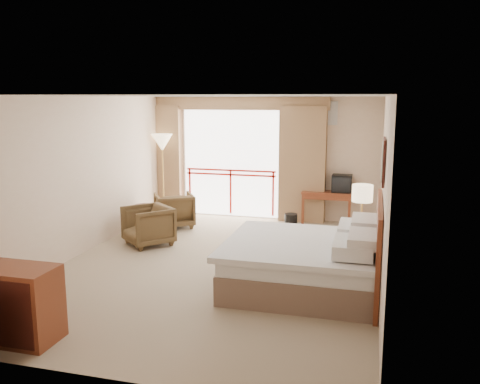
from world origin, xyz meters
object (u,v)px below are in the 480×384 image
(wastebasket, at_px, (291,222))
(dresser, at_px, (2,302))
(armchair_far, at_px, (175,226))
(side_table, at_px, (146,215))
(tv, at_px, (342,184))
(armchair_near, at_px, (149,245))
(bed, at_px, (307,262))
(nightstand, at_px, (360,242))
(table_lamp, at_px, (362,194))
(floor_lamp, at_px, (162,146))
(desk, at_px, (327,198))

(wastebasket, height_order, dresser, dresser)
(armchair_far, xyz_separation_m, side_table, (-0.32, -0.71, 0.39))
(tv, distance_m, armchair_near, 4.26)
(bed, distance_m, nightstand, 1.59)
(table_lamp, bearing_deg, bed, -115.12)
(wastebasket, xyz_separation_m, armchair_near, (-2.36, -1.79, -0.16))
(tv, xyz_separation_m, floor_lamp, (-3.98, -0.27, 0.73))
(nightstand, relative_size, dresser, 0.52)
(tv, bearing_deg, armchair_far, -142.12)
(tv, relative_size, floor_lamp, 0.22)
(nightstand, distance_m, armchair_near, 3.81)
(dresser, bearing_deg, nightstand, 47.22)
(bed, distance_m, tv, 3.95)
(side_table, bearing_deg, armchair_far, 65.66)
(bed, height_order, wastebasket, bed)
(wastebasket, distance_m, dresser, 6.08)
(desk, distance_m, armchair_far, 3.33)
(bed, distance_m, table_lamp, 1.80)
(nightstand, distance_m, wastebasket, 2.27)
(tv, xyz_separation_m, armchair_near, (-3.31, -2.53, -0.88))
(tv, relative_size, side_table, 0.72)
(bed, relative_size, tv, 5.14)
(dresser, bearing_deg, armchair_near, 91.94)
(desk, height_order, dresser, dresser)
(desk, bearing_deg, tv, -6.69)
(bed, height_order, desk, bed)
(nightstand, height_order, tv, tv)
(bed, bearing_deg, side_table, 149.28)
(table_lamp, bearing_deg, wastebasket, 130.34)
(nightstand, distance_m, armchair_far, 4.09)
(nightstand, xyz_separation_m, wastebasket, (-1.44, 1.75, -0.17))
(armchair_far, xyz_separation_m, armchair_near, (0.05, -1.38, 0.00))
(table_lamp, bearing_deg, floor_lamp, 154.15)
(dresser, bearing_deg, side_table, 96.55)
(nightstand, bearing_deg, table_lamp, 94.96)
(table_lamp, relative_size, dresser, 0.47)
(nightstand, xyz_separation_m, table_lamp, (0.00, 0.05, 0.79))
(armchair_near, height_order, dresser, dresser)
(desk, distance_m, floor_lamp, 3.85)
(floor_lamp, bearing_deg, armchair_far, -54.58)
(wastebasket, bearing_deg, armchair_far, -170.47)
(nightstand, height_order, wastebasket, nightstand)
(wastebasket, xyz_separation_m, armchair_far, (-2.41, -0.40, -0.16))
(armchair_far, bearing_deg, desk, 169.72)
(armchair_near, distance_m, dresser, 3.85)
(wastebasket, bearing_deg, dresser, -112.55)
(armchair_far, xyz_separation_m, dresser, (0.08, -5.21, 0.42))
(floor_lamp, bearing_deg, desk, 5.07)
(nightstand, distance_m, tv, 2.59)
(tv, distance_m, side_table, 4.15)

